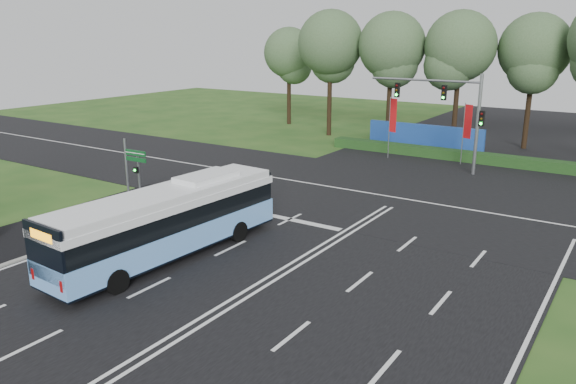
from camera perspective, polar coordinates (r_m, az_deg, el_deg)
The scene contains 14 objects.
ground at distance 24.30m, azimuth 0.26°, elevation -7.39°, with size 120.00×120.00×0.00m, color #234D19.
road_main at distance 24.29m, azimuth 0.26°, elevation -7.34°, with size 20.00×120.00×0.04m, color black.
road_cross at distance 34.40m, azimuth 11.24°, elevation -0.64°, with size 120.00×14.00×0.05m, color black.
bike_path at distance 30.79m, azimuth -22.95°, elevation -3.56°, with size 5.00×18.00×0.06m, color black.
kerb_strip at distance 28.89m, azimuth -20.27°, elevation -4.45°, with size 0.25×18.00×0.12m, color gray.
city_bus at distance 25.00m, azimuth -12.07°, elevation -2.96°, with size 3.07×11.73×3.33m.
pedestrian_signal at distance 33.18m, azimuth -14.95°, elevation 1.50°, with size 0.25×0.40×3.10m.
street_sign at distance 32.02m, azimuth -15.68°, elevation 2.53°, with size 1.58×0.14×4.06m.
banner_flag_left at distance 44.86m, azimuth 10.53°, elevation 7.29°, with size 0.68×0.29×4.87m.
banner_flag_mid at distance 43.89m, azimuth 17.68°, elevation 6.48°, with size 0.66×0.28×4.68m.
traffic_light_gantry at distance 41.31m, azimuth 16.42°, elevation 8.31°, with size 8.41×0.28×7.00m.
hedge at distance 45.84m, azimuth 17.26°, elevation 3.51°, with size 22.00×1.20×0.80m, color #183C16.
blue_hoarding at distance 49.24m, azimuth 13.70°, elevation 5.41°, with size 10.00×0.30×2.20m, color #1C4498.
eucalyptus_row at distance 50.81m, azimuth 21.31°, elevation 13.64°, with size 48.94×9.61×12.56m.
Camera 1 is at (12.20, -18.73, 9.54)m, focal length 35.00 mm.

